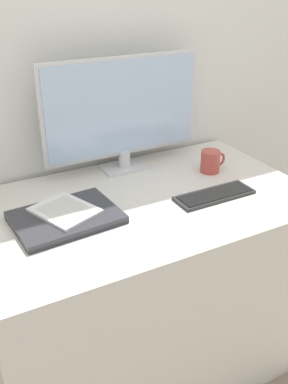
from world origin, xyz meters
The scene contains 7 objects.
wall_back centered at (0.00, 0.58, 1.20)m, with size 3.60×0.05×2.40m.
desk centered at (0.00, 0.19, 0.37)m, with size 1.15×0.70×0.75m.
monitor centered at (0.05, 0.45, 0.98)m, with size 0.62×0.11×0.43m.
keyboard centered at (0.22, 0.09, 0.75)m, with size 0.29×0.10×0.01m.
laptop centered at (-0.28, 0.18, 0.76)m, with size 0.33×0.26×0.02m.
ereader centered at (-0.28, 0.19, 0.78)m, with size 0.21×0.23×0.01m.
coffee_mug centered at (0.34, 0.27, 0.79)m, with size 0.11×0.07×0.08m.
Camera 1 is at (-0.61, -0.95, 1.44)m, focal length 40.00 mm.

